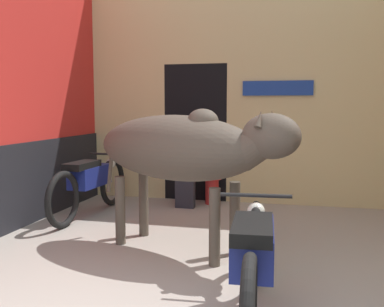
% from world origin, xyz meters
% --- Properties ---
extents(wall_back_with_doorway, '(4.93, 0.93, 3.79)m').
position_xyz_m(wall_back_with_doorway, '(-0.23, 4.96, 1.64)').
color(wall_back_with_doorway, '#D1BC84').
rests_on(wall_back_with_doorway, ground_plane).
extents(cow, '(2.38, 1.36, 1.50)m').
position_xyz_m(cow, '(-0.24, 2.20, 1.08)').
color(cow, '#4C4238').
rests_on(cow, ground_plane).
extents(motorcycle_near, '(0.58, 2.09, 0.81)m').
position_xyz_m(motorcycle_near, '(0.62, 0.84, 0.47)').
color(motorcycle_near, black).
rests_on(motorcycle_near, ground_plane).
extents(motorcycle_far, '(0.58, 2.08, 0.82)m').
position_xyz_m(motorcycle_far, '(-1.90, 3.37, 0.47)').
color(motorcycle_far, black).
rests_on(motorcycle_far, ground_plane).
extents(shopkeeper_seated, '(0.40, 0.34, 1.26)m').
position_xyz_m(shopkeeper_seated, '(-0.74, 4.27, 0.66)').
color(shopkeeper_seated, '#282833').
rests_on(shopkeeper_seated, ground_plane).
extents(plastic_stool, '(0.29, 0.29, 0.42)m').
position_xyz_m(plastic_stool, '(-0.40, 4.49, 0.23)').
color(plastic_stool, red).
rests_on(plastic_stool, ground_plane).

